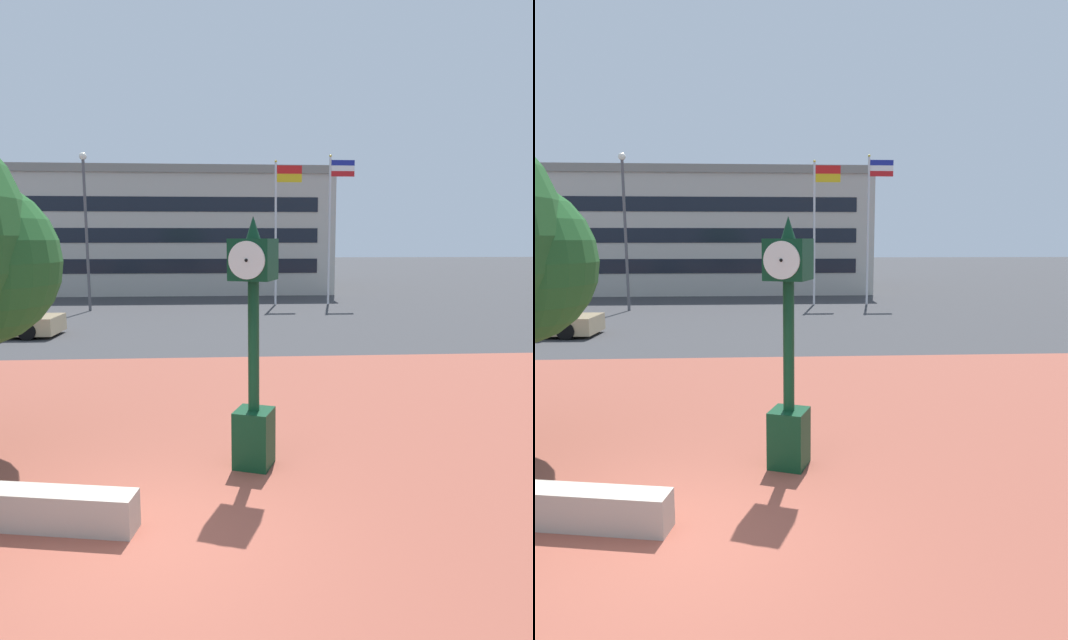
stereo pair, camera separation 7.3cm
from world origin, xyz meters
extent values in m
plane|color=#38383A|center=(0.00, 0.00, 0.00)|extent=(200.00, 200.00, 0.00)
cube|color=brown|center=(0.00, 3.06, 0.00)|extent=(44.00, 14.12, 0.01)
cube|color=#ADA393|center=(-1.74, 0.43, 0.25)|extent=(3.22, 0.95, 0.50)
cube|color=#0C381E|center=(1.39, 2.05, 0.46)|extent=(0.72, 0.72, 0.93)
cylinder|color=#0C381E|center=(1.39, 2.05, 1.95)|extent=(0.17, 0.17, 2.05)
cube|color=#0C381E|center=(1.39, 2.05, 3.29)|extent=(0.80, 0.80, 0.62)
cylinder|color=white|center=(1.50, 2.36, 3.29)|extent=(0.53, 0.22, 0.56)
sphere|color=black|center=(1.51, 2.38, 3.29)|extent=(0.05, 0.05, 0.05)
cylinder|color=white|center=(1.28, 1.75, 3.29)|extent=(0.53, 0.22, 0.56)
sphere|color=black|center=(1.27, 1.73, 3.29)|extent=(0.05, 0.05, 0.05)
cone|color=#0C381E|center=(1.39, 2.05, 3.77)|extent=(0.22, 0.22, 0.34)
cylinder|color=black|center=(-6.18, 15.09, 0.32)|extent=(0.65, 0.24, 0.64)
cylinder|color=black|center=(-6.22, 13.43, 0.32)|extent=(0.65, 0.24, 0.64)
cylinder|color=silver|center=(3.54, 23.46, 3.82)|extent=(0.12, 0.12, 7.63)
sphere|color=gold|center=(3.54, 23.46, 7.69)|extent=(0.14, 0.14, 0.14)
cube|color=red|center=(4.27, 23.46, 7.26)|extent=(1.34, 0.02, 0.44)
cube|color=gold|center=(4.27, 23.46, 6.82)|extent=(1.34, 0.02, 0.44)
cylinder|color=silver|center=(6.48, 23.46, 3.97)|extent=(0.12, 0.12, 7.94)
sphere|color=gold|center=(6.48, 23.46, 8.00)|extent=(0.14, 0.14, 0.14)
cube|color=navy|center=(7.17, 23.46, 7.64)|extent=(1.26, 0.02, 0.29)
cube|color=white|center=(7.17, 23.46, 7.35)|extent=(1.26, 0.02, 0.29)
cube|color=red|center=(7.17, 23.46, 7.07)|extent=(1.26, 0.02, 0.29)
cube|color=#B2ADA3|center=(-3.88, 34.69, 3.81)|extent=(23.26, 13.03, 7.62)
cube|color=gray|center=(-3.88, 34.69, 7.87)|extent=(23.73, 13.30, 0.50)
cube|color=black|center=(-3.88, 28.15, 1.91)|extent=(20.93, 0.04, 0.90)
cube|color=black|center=(-3.88, 28.15, 3.81)|extent=(20.93, 0.04, 0.90)
cube|color=black|center=(-3.88, 28.15, 5.72)|extent=(20.93, 0.04, 0.90)
cylinder|color=#4C4C51|center=(-6.02, 21.42, 3.70)|extent=(0.14, 0.14, 7.41)
sphere|color=white|center=(-6.02, 21.42, 7.56)|extent=(0.36, 0.36, 0.36)
camera|label=1|loc=(1.03, -6.15, 3.59)|focal=30.37mm
camera|label=2|loc=(1.10, -6.15, 3.59)|focal=30.37mm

